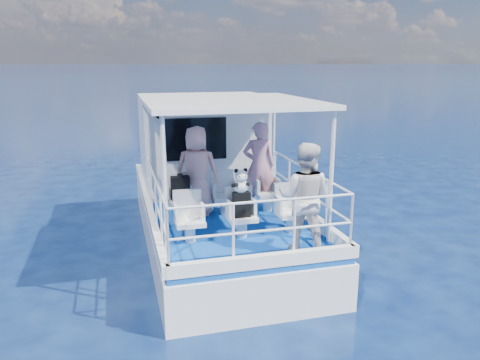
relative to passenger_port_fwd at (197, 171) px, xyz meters
name	(u,v)px	position (x,y,z in m)	size (l,w,h in m)	color
ground	(227,259)	(0.52, -0.31, -1.78)	(2000.00, 2000.00, 0.00)	#08163C
hull	(217,242)	(0.52, 0.69, -1.78)	(3.00, 7.00, 1.60)	white
deck	(216,205)	(0.52, 0.69, -0.93)	(2.90, 6.90, 0.10)	#0B41A0
cabin	(204,142)	(0.52, 1.99, 0.22)	(2.85, 2.00, 2.20)	white
canopy	(229,102)	(0.52, -0.51, 1.36)	(3.00, 3.20, 0.08)	white
canopy_posts	(230,164)	(0.52, -0.56, 0.22)	(2.77, 2.97, 2.20)	white
railings	(234,200)	(0.52, -0.89, -0.38)	(2.84, 3.59, 1.00)	white
seat_port_fwd	(179,208)	(-0.38, -0.11, -0.69)	(0.48, 0.46, 0.38)	silver
seat_center_fwd	(224,205)	(0.52, -0.11, -0.69)	(0.48, 0.46, 0.38)	silver
seat_stbd_fwd	(268,201)	(1.42, -0.11, -0.69)	(0.48, 0.46, 0.38)	silver
seat_port_aft	(190,231)	(-0.38, -1.41, -0.69)	(0.48, 0.46, 0.38)	silver
seat_center_aft	(242,226)	(0.52, -1.41, -0.69)	(0.48, 0.46, 0.38)	silver
seat_stbd_aft	(291,222)	(1.42, -1.41, -0.69)	(0.48, 0.46, 0.38)	silver
passenger_port_fwd	(197,171)	(0.00, 0.00, 0.00)	(0.66, 0.47, 1.76)	#E69E95
passenger_stbd_fwd	(259,166)	(1.29, 0.08, 0.02)	(0.65, 0.43, 1.79)	#C47F8D
passenger_stbd_aft	(304,198)	(1.30, -2.26, 0.00)	(0.85, 0.66, 1.75)	silver
backpack_port	(180,188)	(-0.36, -0.18, -0.27)	(0.35, 0.20, 0.46)	black
backpack_center	(241,205)	(0.50, -1.46, -0.29)	(0.29, 0.16, 0.43)	black
compact_camera	(180,175)	(-0.36, -0.19, -0.01)	(0.10, 0.06, 0.06)	black
panda	(241,181)	(0.49, -1.47, 0.13)	(0.27, 0.22, 0.41)	silver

